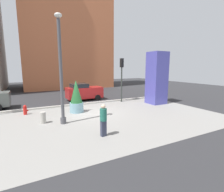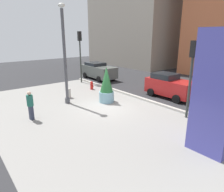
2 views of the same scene
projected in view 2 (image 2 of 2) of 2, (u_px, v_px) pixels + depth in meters
ground_plane at (146, 97)px, 16.52m from camera, size 60.00×60.00×0.00m
plaza_pavement at (81, 114)px, 12.93m from camera, size 18.00×10.00×0.02m
curb_strip at (139, 98)px, 15.97m from camera, size 18.00×0.24×0.16m
lamp_post at (65, 58)px, 14.02m from camera, size 0.44×0.44×6.72m
art_pillar_blue at (219, 93)px, 8.30m from camera, size 1.58×1.58×5.05m
potted_plant_by_pillar at (106, 86)px, 14.87m from camera, size 1.09×1.09×2.60m
fire_hydrant at (92, 85)px, 18.55m from camera, size 0.36×0.26×0.75m
concrete_bollard at (68, 93)px, 16.12m from camera, size 0.36×0.36×0.75m
traffic_light_corner at (192, 67)px, 11.51m from camera, size 0.28×0.42×4.48m
traffic_light_far_side at (80, 49)px, 20.45m from camera, size 0.28×0.42×5.08m
car_passing_lane at (99, 71)px, 22.87m from camera, size 4.55×2.16×1.77m
car_far_lane at (170, 86)px, 16.12m from camera, size 3.85×2.07×1.85m
pedestrian_on_sidewalk at (30, 104)px, 11.79m from camera, size 0.39×0.39×1.72m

